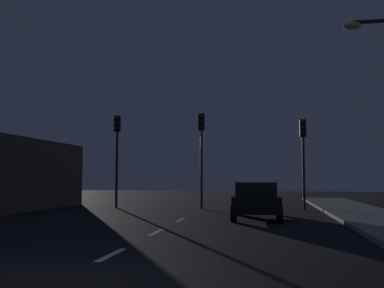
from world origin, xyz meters
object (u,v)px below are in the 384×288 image
traffic_signal_left (117,143)px  traffic_signal_right (303,146)px  traffic_signal_center (201,142)px  car_stopped_ahead (256,200)px

traffic_signal_left → traffic_signal_right: 10.12m
traffic_signal_center → traffic_signal_right: size_ratio=1.10×
traffic_signal_center → car_stopped_ahead: 6.36m
traffic_signal_right → car_stopped_ahead: size_ratio=1.04×
traffic_signal_left → traffic_signal_right: traffic_signal_left is taller
traffic_signal_left → traffic_signal_center: 4.78m
traffic_signal_left → car_stopped_ahead: (7.76, -4.85, -2.83)m
traffic_signal_right → car_stopped_ahead: (-2.35, -4.85, -2.54)m
traffic_signal_left → traffic_signal_center: size_ratio=1.00×
car_stopped_ahead → traffic_signal_left: bearing=148.0°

